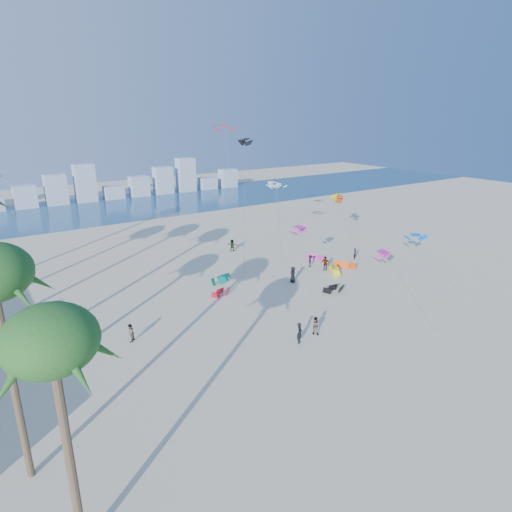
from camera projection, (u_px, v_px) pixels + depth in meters
ground at (339, 370)px, 34.21m from camera, size 220.00×220.00×0.00m
ocean at (93, 210)px, 90.83m from camera, size 220.00×220.00×0.00m
kitesurfer_near at (300, 333)px, 37.99m from camera, size 0.82×0.80×1.90m
kitesurfer_mid at (315, 325)px, 39.53m from camera, size 1.00×1.05×1.71m
kitesurfers_far at (270, 266)px, 54.75m from camera, size 33.99×19.01×1.92m
grounded_kites at (298, 274)px, 53.20m from camera, size 20.08×11.62×0.97m
flying_kites at (309, 191)px, 54.24m from camera, size 19.35×29.59×18.13m
distant_skyline at (73, 189)px, 97.10m from camera, size 85.00×3.00×8.40m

